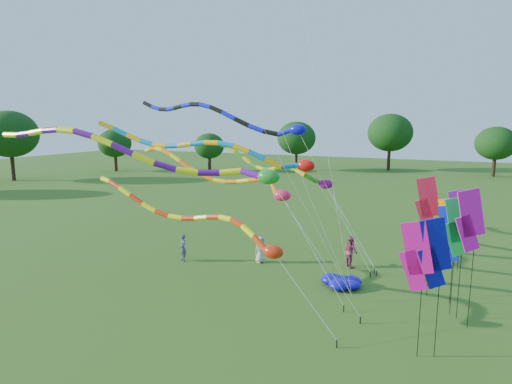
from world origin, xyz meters
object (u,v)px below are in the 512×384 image
at_px(tube_kite_red, 201,221).
at_px(blue_nylon_heap, 343,282).
at_px(person_c, 351,251).
at_px(person_b, 183,248).
at_px(tube_kite_orange, 223,175).
at_px(person_a, 261,249).

relative_size(tube_kite_red, blue_nylon_heap, 7.59).
distance_m(tube_kite_red, person_c, 9.36).
relative_size(tube_kite_red, person_b, 8.18).
height_order(tube_kite_orange, blue_nylon_heap, tube_kite_orange).
relative_size(tube_kite_orange, blue_nylon_heap, 7.66).
height_order(blue_nylon_heap, person_c, person_c).
relative_size(tube_kite_red, person_a, 8.57).
bearing_deg(blue_nylon_heap, person_b, 179.18).
xyz_separation_m(tube_kite_orange, blue_nylon_heap, (6.32, 0.50, -5.04)).
bearing_deg(person_c, person_b, 68.95).
height_order(tube_kite_red, person_c, tube_kite_red).
xyz_separation_m(blue_nylon_heap, person_b, (-9.40, 0.14, 0.55)).
distance_m(tube_kite_red, tube_kite_orange, 3.93).
distance_m(tube_kite_orange, person_c, 8.33).
bearing_deg(person_b, person_a, 55.26).
xyz_separation_m(person_b, person_c, (9.11, 3.08, 0.08)).
height_order(tube_kite_red, tube_kite_orange, tube_kite_orange).
bearing_deg(person_c, blue_nylon_heap, 145.59).
bearing_deg(blue_nylon_heap, tube_kite_orange, -175.49).
relative_size(blue_nylon_heap, person_c, 0.98).
xyz_separation_m(tube_kite_orange, person_b, (-3.09, 0.63, -4.49)).
bearing_deg(person_c, tube_kite_orange, 81.94).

